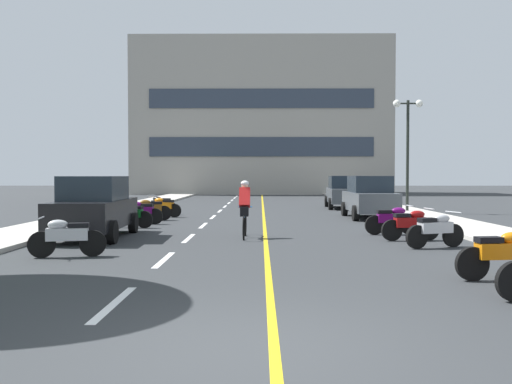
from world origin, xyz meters
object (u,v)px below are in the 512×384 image
Objects in this scene: street_lamp_mid at (408,130)px; motorcycle_8 at (150,209)px; motorcycle_6 at (130,214)px; motorcycle_5 at (393,220)px; parked_car_near at (94,207)px; parked_car_mid at (369,197)px; motorcycle_7 at (141,212)px; motorcycle_9 at (163,206)px; motorcycle_4 at (411,224)px; parked_car_far at (344,192)px; motorcycle_1 at (503,253)px; motorcycle_3 at (436,229)px; motorcycle_2 at (67,236)px; cyclist_rider at (245,208)px; motorcycle_10 at (160,205)px.

motorcycle_8 is (-11.71, -4.50, -3.58)m from street_lamp_mid.
street_lamp_mid reaches higher than motorcycle_6.
motorcycle_8 is (-8.61, 5.16, 0.00)m from motorcycle_5.
parked_car_near and parked_car_mid have the same top height.
motorcycle_7 and motorcycle_9 have the same top height.
street_lamp_mid reaches higher than parked_car_near.
motorcycle_6 is (-8.86, 3.63, 0.00)m from motorcycle_4.
parked_car_far reaches higher than motorcycle_1.
motorcycle_7 is (0.08, 1.45, 0.00)m from motorcycle_6.
parked_car_near reaches higher than motorcycle_8.
motorcycle_4 is at bearing -3.57° from parked_car_near.
motorcycle_1 is at bearing -34.53° from parked_car_near.
motorcycle_3 is (-2.75, -12.67, -3.58)m from street_lamp_mid.
motorcycle_3 and motorcycle_5 have the same top height.
parked_car_near is at bearing 176.43° from motorcycle_4.
cyclist_rider reaches higher than motorcycle_2.
motorcycle_3 is 0.97× the size of motorcycle_6.
motorcycle_7 is (-9.21, -9.83, -0.44)m from parked_car_far.
motorcycle_1 is at bearing -16.68° from motorcycle_2.
motorcycle_4 is at bearing -22.28° from motorcycle_6.
motorcycle_7 is 1.58m from motorcycle_8.
motorcycle_4 is 9.57m from motorcycle_6.
cyclist_rider reaches higher than motorcycle_4.
motorcycle_4 is at bearing -91.66° from parked_car_far.
parked_car_near is 6.12m from motorcycle_8.
motorcycle_4 and motorcycle_7 have the same top height.
motorcycle_6 is 1.03× the size of motorcycle_10.
motorcycle_10 is (-8.82, 8.53, 0.00)m from motorcycle_5.
motorcycle_5 is 1.04× the size of motorcycle_10.
motorcycle_10 is at bearing 135.96° from motorcycle_5.
motorcycle_9 is at bearing 140.39° from motorcycle_5.
parked_car_near is 2.51× the size of motorcycle_7.
motorcycle_2 is at bearing -151.24° from motorcycle_5.
motorcycle_9 is (0.22, 3.39, 0.00)m from motorcycle_7.
street_lamp_mid is 3.21× the size of motorcycle_6.
street_lamp_mid is 5.17m from parked_car_mid.
motorcycle_7 is at bearing 149.93° from motorcycle_4.
motorcycle_1 is at bearing -46.54° from motorcycle_6.
motorcycle_2 and motorcycle_5 have the same top height.
motorcycle_1 is (-2.95, -16.89, -3.58)m from street_lamp_mid.
motorcycle_1 and motorcycle_9 have the same top height.
parked_car_mid is at bearing -12.73° from motorcycle_10.
motorcycle_5 is (-0.58, -13.40, -0.44)m from parked_car_far.
motorcycle_7 is 1.01× the size of motorcycle_8.
street_lamp_mid is 3.23× the size of motorcycle_8.
motorcycle_4 is 1.02× the size of motorcycle_9.
street_lamp_mid is at bearing 77.77° from motorcycle_3.
motorcycle_6 is at bearing -155.27° from parked_car_mid.
motorcycle_8 is at bearing 137.65° from motorcycle_3.
parked_car_mid is at bearing 88.16° from motorcycle_1.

